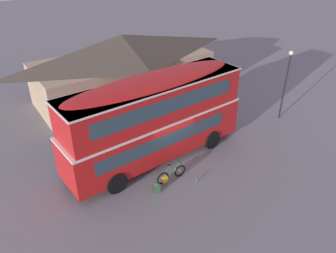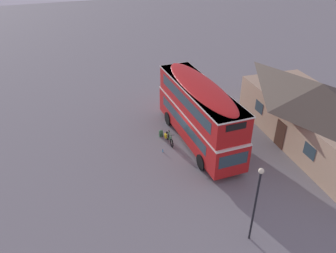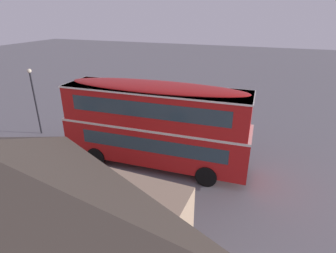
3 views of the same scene
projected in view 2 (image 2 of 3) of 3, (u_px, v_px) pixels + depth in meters
ground_plane at (192, 145)px, 25.31m from camera, size 120.00×120.00×0.00m
double_decker_bus at (199, 111)px, 24.40m from camera, size 10.34×2.88×4.79m
touring_bicycle at (169, 138)px, 25.41m from camera, size 1.74×0.46×1.02m
backpack_on_ground at (161, 133)px, 26.22m from camera, size 0.31×0.32×0.54m
water_bottle_blue_sports at (163, 151)px, 24.47m from camera, size 0.07×0.07×0.26m
pub_building at (316, 113)px, 24.59m from camera, size 13.43×6.41×4.76m
street_lamp at (256, 198)px, 16.28m from camera, size 0.28×0.28×4.69m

